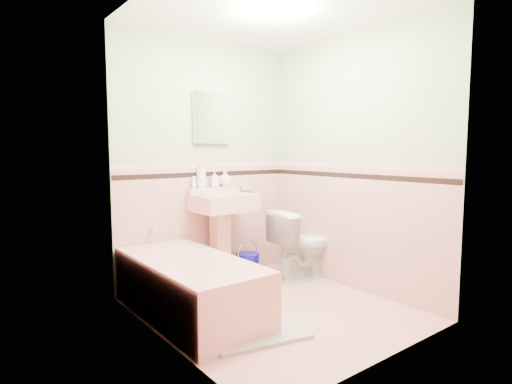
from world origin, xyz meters
TOP-DOWN VIEW (x-y plane):
  - floor at (0.00, 0.00)m, footprint 2.20×2.20m
  - ceiling at (0.00, 0.00)m, footprint 2.20×2.20m
  - wall_back at (0.00, 1.10)m, footprint 2.50×0.00m
  - wall_front at (0.00, -1.10)m, footprint 2.50×0.00m
  - wall_left at (-1.00, 0.00)m, footprint 0.00×2.50m
  - wall_right at (1.00, 0.00)m, footprint 0.00×2.50m
  - wainscot_back at (0.00, 1.09)m, footprint 2.00×0.00m
  - wainscot_front at (0.00, -1.09)m, footprint 2.00×0.00m
  - wainscot_left at (-0.99, 0.00)m, footprint 0.00×2.20m
  - wainscot_right at (0.99, 0.00)m, footprint 0.00×2.20m
  - accent_back at (0.00, 1.08)m, footprint 2.00×0.00m
  - accent_front at (0.00, -1.08)m, footprint 2.00×0.00m
  - accent_left at (-0.98, 0.00)m, footprint 0.00×2.20m
  - accent_right at (0.98, 0.00)m, footprint 0.00×2.20m
  - cap_back at (0.00, 1.08)m, footprint 2.00×0.00m
  - cap_front at (0.00, -1.08)m, footprint 2.00×0.00m
  - cap_left at (-0.98, 0.00)m, footprint 0.00×2.20m
  - cap_right at (0.98, 0.00)m, footprint 0.00×2.20m
  - bathtub at (-0.63, 0.33)m, footprint 0.70×1.50m
  - tub_faucet at (-0.63, 1.05)m, footprint 0.04×0.12m
  - sink at (0.05, 0.86)m, footprint 0.59×0.48m
  - sink_faucet at (0.05, 1.00)m, footprint 0.02×0.02m
  - medicine_cabinet at (0.05, 1.07)m, footprint 0.42×0.04m
  - soap_dish at (0.47, 1.06)m, footprint 0.13×0.08m
  - soap_bottle_left at (-0.10, 1.04)m, footprint 0.12×0.12m
  - soap_bottle_mid at (0.06, 1.04)m, footprint 0.09×0.10m
  - soap_bottle_right at (0.19, 1.04)m, footprint 0.15×0.15m
  - tube at (-0.18, 1.04)m, footprint 0.04×0.04m
  - toilet at (0.84, 0.50)m, footprint 0.76×0.47m
  - bucket at (0.39, 0.89)m, footprint 0.30×0.30m
  - bath_mat at (-0.42, -0.29)m, footprint 0.81×0.63m
  - shoe at (-0.47, -0.25)m, footprint 0.15×0.11m

SIDE VIEW (x-z plane):
  - floor at x=0.00m, z-range 0.00..0.00m
  - bath_mat at x=-0.42m, z-range 0.00..0.03m
  - shoe at x=-0.47m, z-range 0.03..0.08m
  - bucket at x=0.39m, z-range 0.00..0.26m
  - bathtub at x=-0.63m, z-range 0.00..0.45m
  - toilet at x=0.84m, z-range 0.00..0.74m
  - sink at x=0.05m, z-range 0.00..0.93m
  - wainscot_back at x=0.00m, z-range -0.40..1.60m
  - wainscot_front at x=0.00m, z-range -0.40..1.60m
  - wainscot_left at x=-0.99m, z-range -0.50..1.70m
  - wainscot_right at x=0.99m, z-range -0.50..1.70m
  - tub_faucet at x=-0.63m, z-range 0.61..0.65m
  - sink_faucet at x=0.05m, z-range 0.90..1.00m
  - soap_dish at x=0.47m, z-range 0.93..0.97m
  - tube at x=-0.18m, z-range 0.99..1.11m
  - soap_bottle_mid at x=0.06m, z-range 0.99..1.16m
  - soap_bottle_right at x=0.19m, z-range 0.99..1.16m
  - accent_left at x=-0.98m, z-range 0.02..2.22m
  - accent_right at x=0.98m, z-range 0.02..2.22m
  - accent_back at x=0.00m, z-range 0.12..2.12m
  - accent_front at x=0.00m, z-range 0.12..2.12m
  - soap_bottle_left at x=-0.10m, z-range 0.99..1.26m
  - cap_back at x=0.00m, z-range 0.22..2.22m
  - cap_front at x=0.00m, z-range 0.22..2.22m
  - cap_left at x=-0.98m, z-range 0.12..2.32m
  - cap_right at x=0.98m, z-range 0.12..2.32m
  - wall_back at x=0.00m, z-range 0.00..2.50m
  - wall_front at x=0.00m, z-range 0.00..2.50m
  - wall_left at x=-1.00m, z-range 0.00..2.50m
  - wall_right at x=1.00m, z-range 0.00..2.50m
  - medicine_cabinet at x=0.05m, z-range 1.44..1.96m
  - ceiling at x=0.00m, z-range 2.50..2.50m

